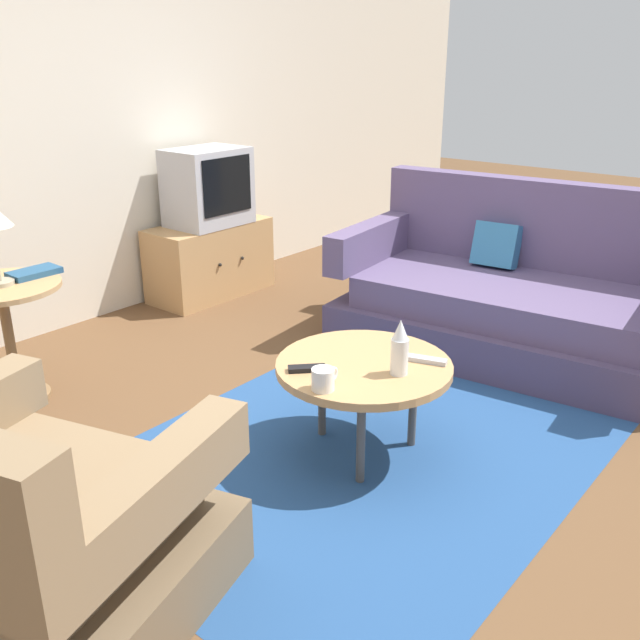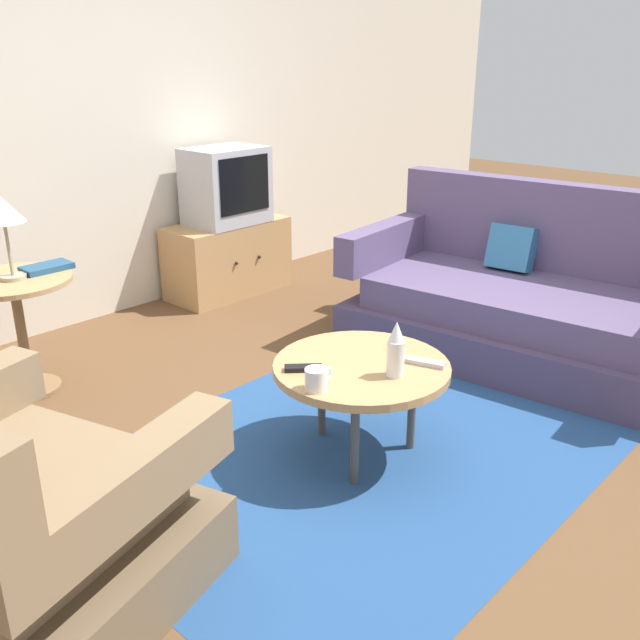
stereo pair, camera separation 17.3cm
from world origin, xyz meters
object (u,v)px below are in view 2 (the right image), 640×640
at_px(coffee_table, 362,371).
at_px(tv_stand, 228,258).
at_px(armchair, 9,527).
at_px(tv_remote_silver, 424,362).
at_px(table_lamp, 3,214).
at_px(vase, 396,350).
at_px(mug, 317,379).
at_px(book, 47,268).
at_px(side_table, 18,310).
at_px(tv_remote_dark, 303,368).
at_px(television, 226,186).
at_px(couch, 523,304).

distance_m(coffee_table, tv_stand, 2.34).
relative_size(armchair, tv_remote_silver, 6.65).
bearing_deg(tv_remote_silver, table_lamp, 7.90).
height_order(armchair, vase, armchair).
height_order(table_lamp, tv_remote_silver, table_lamp).
relative_size(armchair, coffee_table, 1.61).
distance_m(vase, mug, 0.34).
height_order(armchair, tv_stand, armchair).
xyz_separation_m(vase, book, (-0.51, 1.81, 0.08)).
distance_m(armchair, book, 1.72).
bearing_deg(side_table, mug, -76.73).
bearing_deg(table_lamp, book, 4.53).
xyz_separation_m(side_table, tv_remote_dark, (0.48, -1.50, -0.01)).
xyz_separation_m(table_lamp, vase, (0.69, -1.79, -0.39)).
relative_size(vase, book, 0.97).
xyz_separation_m(television, book, (-1.55, -0.43, -0.15)).
bearing_deg(tv_stand, vase, -114.65).
height_order(television, tv_remote_dark, television).
distance_m(side_table, vase, 1.94).
bearing_deg(mug, vase, -26.16).
relative_size(television, tv_remote_silver, 2.95).
bearing_deg(side_table, tv_remote_silver, -64.91).
distance_m(armchair, couch, 2.89).
distance_m(mug, tv_remote_dark, 0.18).
height_order(tv_remote_dark, book, book).
height_order(armchair, side_table, armchair).
bearing_deg(book, armchair, -121.68).
distance_m(vase, tv_remote_dark, 0.39).
bearing_deg(tv_stand, armchair, -142.68).
height_order(vase, book, vase).
bearing_deg(coffee_table, tv_remote_dark, 147.36).
xyz_separation_m(armchair, table_lamp, (0.72, 1.41, 0.63)).
distance_m(couch, television, 2.15).
bearing_deg(couch, television, 5.84).
bearing_deg(table_lamp, couch, -36.54).
bearing_deg(tv_remote_dark, vase, -10.88).
relative_size(armchair, television, 2.25).
relative_size(television, mug, 3.92).
bearing_deg(tv_stand, coffee_table, -116.44).
distance_m(tv_stand, vase, 2.50).
xyz_separation_m(tv_remote_dark, tv_remote_silver, (0.38, -0.33, -0.00)).
xyz_separation_m(armchair, side_table, (0.73, 1.42, 0.15)).
distance_m(table_lamp, mug, 1.75).
distance_m(side_table, tv_remote_dark, 1.58).
bearing_deg(vase, tv_remote_silver, -8.71).
bearing_deg(television, side_table, -165.92).
bearing_deg(tv_stand, tv_remote_silver, -110.84).
height_order(vase, mug, vase).
height_order(tv_remote_silver, book, book).
distance_m(armchair, television, 3.11).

